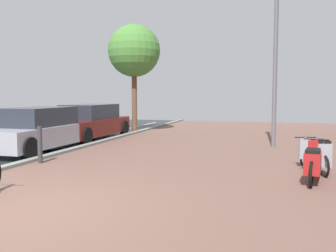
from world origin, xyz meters
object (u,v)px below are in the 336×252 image
at_px(bollard_far, 40,145).
at_px(scooter_mid, 317,155).
at_px(parked_car_near, 38,130).
at_px(parked_car_far, 89,122).
at_px(street_tree, 134,51).
at_px(scooter_far, 313,163).
at_px(lamp_post, 276,46).

bearing_deg(bollard_far, scooter_mid, 5.94).
xyz_separation_m(parked_car_near, parked_car_far, (0.03, 3.34, 0.00)).
distance_m(street_tree, bollard_far, 8.79).
relative_size(scooter_far, bollard_far, 1.85).
relative_size(parked_car_near, parked_car_far, 0.94).
bearing_deg(parked_car_far, bollard_far, -75.20).
bearing_deg(scooter_mid, parked_car_near, 171.50).
bearing_deg(parked_car_far, parked_car_near, -90.51).
height_order(parked_car_far, street_tree, street_tree).
xyz_separation_m(lamp_post, street_tree, (-6.32, 3.34, 0.38)).
height_order(scooter_mid, scooter_far, scooter_far).
height_order(parked_car_far, bollard_far, parked_car_far).
relative_size(parked_car_far, bollard_far, 4.69).
relative_size(scooter_mid, parked_car_far, 0.36).
height_order(parked_car_near, bollard_far, parked_car_near).
xyz_separation_m(scooter_far, parked_car_far, (-7.97, 5.56, 0.26)).
distance_m(parked_car_near, parked_car_far, 3.34).
bearing_deg(street_tree, parked_car_near, -97.96).
bearing_deg(street_tree, bollard_far, -86.13).
bearing_deg(bollard_far, parked_car_near, 126.47).
bearing_deg(lamp_post, parked_car_near, -158.25).
distance_m(parked_car_far, bollard_far, 5.44).
xyz_separation_m(lamp_post, bollard_far, (-5.77, -4.79, -2.91)).
distance_m(scooter_far, street_tree, 11.55).
height_order(scooter_mid, parked_car_far, parked_car_far).
relative_size(scooter_far, parked_car_far, 0.39).
bearing_deg(scooter_mid, lamp_post, 103.40).
relative_size(scooter_mid, bollard_far, 1.68).
distance_m(scooter_mid, lamp_post, 5.15).
bearing_deg(scooter_far, parked_car_near, 164.47).
distance_m(scooter_far, parked_car_far, 9.73).
bearing_deg(lamp_post, scooter_mid, -76.60).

